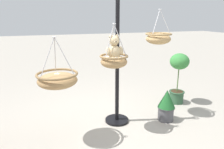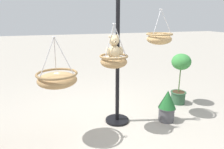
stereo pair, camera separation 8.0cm
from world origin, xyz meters
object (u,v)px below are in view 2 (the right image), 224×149
(hanging_basket_with_teddy, at_px, (114,61))
(teddy_bear, at_px, (114,50))
(potted_plant_tall_leafy, at_px, (180,74))
(display_pole_central, at_px, (117,83))
(hanging_basket_left_high, at_px, (159,38))
(hanging_basket_right_low, at_px, (57,79))
(potted_plant_bushy_green, at_px, (167,105))

(hanging_basket_with_teddy, height_order, teddy_bear, hanging_basket_with_teddy)
(potted_plant_tall_leafy, bearing_deg, hanging_basket_with_teddy, 20.10)
(hanging_basket_with_teddy, relative_size, potted_plant_tall_leafy, 0.62)
(hanging_basket_with_teddy, bearing_deg, teddy_bear, 90.00)
(display_pole_central, height_order, hanging_basket_with_teddy, display_pole_central)
(display_pole_central, relative_size, teddy_bear, 5.93)
(teddy_bear, relative_size, hanging_basket_left_high, 0.66)
(hanging_basket_with_teddy, distance_m, hanging_basket_left_high, 1.05)
(hanging_basket_right_low, height_order, potted_plant_tall_leafy, hanging_basket_right_low)
(hanging_basket_right_low, relative_size, potted_plant_bushy_green, 1.25)
(display_pole_central, height_order, teddy_bear, display_pole_central)
(display_pole_central, height_order, hanging_basket_right_low, display_pole_central)
(hanging_basket_with_teddy, distance_m, hanging_basket_right_low, 0.93)
(display_pole_central, bearing_deg, hanging_basket_with_teddy, 59.04)
(hanging_basket_left_high, xyz_separation_m, hanging_basket_right_low, (1.87, 0.32, -0.52))
(potted_plant_tall_leafy, distance_m, potted_plant_bushy_green, 1.02)
(hanging_basket_with_teddy, xyz_separation_m, potted_plant_tall_leafy, (-1.75, -0.64, -0.55))
(hanging_basket_left_high, bearing_deg, hanging_basket_with_teddy, 16.51)
(hanging_basket_left_high, distance_m, potted_plant_bushy_green, 1.26)
(hanging_basket_with_teddy, distance_m, teddy_bear, 0.18)
(teddy_bear, xyz_separation_m, hanging_basket_left_high, (-0.97, -0.31, 0.12))
(display_pole_central, xyz_separation_m, hanging_basket_left_high, (-0.82, -0.04, 0.77))
(hanging_basket_right_low, relative_size, potted_plant_tall_leafy, 0.66)
(potted_plant_bushy_green, bearing_deg, teddy_bear, 0.77)
(hanging_basket_with_teddy, relative_size, hanging_basket_right_low, 0.93)
(hanging_basket_with_teddy, bearing_deg, potted_plant_tall_leafy, -159.90)
(display_pole_central, xyz_separation_m, teddy_bear, (0.15, 0.27, 0.65))
(hanging_basket_left_high, bearing_deg, hanging_basket_right_low, 9.72)
(hanging_basket_with_teddy, bearing_deg, hanging_basket_left_high, -163.49)
(hanging_basket_left_high, relative_size, potted_plant_bushy_green, 1.04)
(hanging_basket_with_teddy, xyz_separation_m, teddy_bear, (0.00, 0.02, 0.18))
(teddy_bear, bearing_deg, potted_plant_bushy_green, -179.23)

